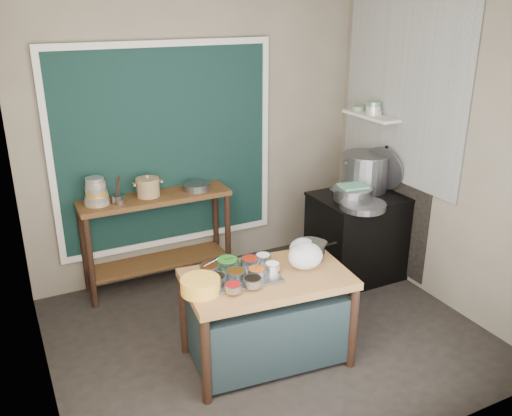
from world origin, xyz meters
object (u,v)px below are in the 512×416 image
back_counter (158,241)px  utensil_cup (119,199)px  stove_block (359,237)px  yellow_basin (200,286)px  condiment_tray (242,276)px  saucepan (310,251)px  prep_table (267,318)px  stock_pot (365,172)px  steamer (353,193)px  ceramic_crock (148,188)px

back_counter → utensil_cup: utensil_cup is taller
stove_block → utensil_cup: size_ratio=6.88×
yellow_basin → back_counter: bearing=84.5°
condiment_tray → saucepan: size_ratio=2.10×
prep_table → yellow_basin: 0.69m
stove_block → stock_pot: stock_pot is taller
prep_table → condiment_tray: bearing=169.6°
yellow_basin → steamer: (1.90, 0.80, 0.14)m
yellow_basin → ceramic_crock: bearing=86.6°
condiment_tray → back_counter: bearing=97.5°
stove_block → stock_pot: (0.12, 0.13, 0.64)m
stove_block → condiment_tray: (-1.70, -0.80, 0.34)m
back_counter → ceramic_crock: 0.56m
back_counter → condiment_tray: back_counter is taller
stock_pot → prep_table: bearing=-149.0°
steamer → utensil_cup: bearing=160.6°
stove_block → yellow_basin: (-2.05, -0.86, 0.38)m
ceramic_crock → steamer: size_ratio=0.59×
stock_pot → steamer: bearing=-146.1°
saucepan → utensil_cup: size_ratio=1.95×
saucepan → ceramic_crock: bearing=118.9°
steamer → yellow_basin: bearing=-157.0°
condiment_tray → steamer: (1.54, 0.74, 0.18)m
ceramic_crock → stock_pot: 2.17m
back_counter → condiment_tray: 1.56m
utensil_cup → steamer: bearing=-19.4°
condiment_tray → saucepan: 0.64m
condiment_tray → ceramic_crock: size_ratio=2.29×
stove_block → saucepan: saucepan is taller
stove_block → ceramic_crock: size_ratio=3.83×
prep_table → back_counter: bearing=109.6°
yellow_basin → steamer: size_ratio=0.71×
utensil_cup → ceramic_crock: ceramic_crock is taller
stock_pot → steamer: size_ratio=1.22×
back_counter → condiment_tray: (0.20, -1.53, 0.29)m
utensil_cup → ceramic_crock: size_ratio=0.56×
stove_block → stock_pot: size_ratio=1.85×
prep_table → utensil_cup: utensil_cup is taller
ceramic_crock → prep_table: bearing=-74.4°
utensil_cup → ceramic_crock: (0.29, 0.06, 0.04)m
prep_table → yellow_basin: (-0.54, -0.01, 0.43)m
utensil_cup → stock_pot: 2.44m
stove_block → condiment_tray: bearing=-154.9°
prep_table → yellow_basin: bearing=-173.0°
stove_block → saucepan: bearing=-145.0°
utensil_cup → ceramic_crock: bearing=11.6°
yellow_basin → stock_pot: stock_pot is taller
stock_pot → yellow_basin: bearing=-155.5°
prep_table → utensil_cup: 1.81m
yellow_basin → stock_pot: (2.18, 0.99, 0.27)m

